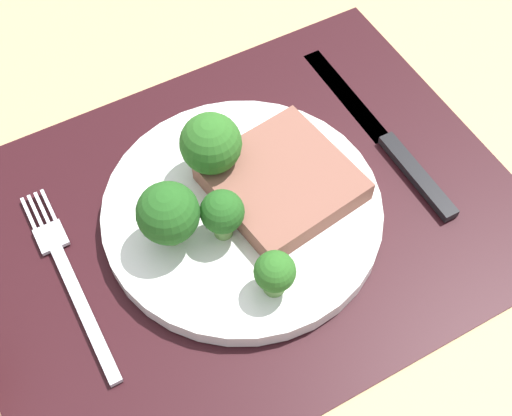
# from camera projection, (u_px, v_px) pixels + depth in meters

# --- Properties ---
(ground_plane) EXTENTS (1.40, 1.10, 0.03)m
(ground_plane) POSITION_uv_depth(u_px,v_px,m) (243.00, 228.00, 0.60)
(ground_plane) COLOR tan
(placemat) EXTENTS (0.47, 0.35, 0.00)m
(placemat) POSITION_uv_depth(u_px,v_px,m) (242.00, 218.00, 0.59)
(placemat) COLOR black
(placemat) RESTS_ON ground_plane
(plate) EXTENTS (0.24, 0.24, 0.02)m
(plate) POSITION_uv_depth(u_px,v_px,m) (242.00, 212.00, 0.58)
(plate) COLOR white
(plate) RESTS_ON placemat
(steak) EXTENTS (0.12, 0.12, 0.02)m
(steak) POSITION_uv_depth(u_px,v_px,m) (282.00, 182.00, 0.57)
(steak) COLOR #8C5647
(steak) RESTS_ON plate
(broccoli_back_left) EXTENTS (0.04, 0.04, 0.05)m
(broccoli_back_left) POSITION_uv_depth(u_px,v_px,m) (222.00, 213.00, 0.53)
(broccoli_back_left) COLOR #6B994C
(broccoli_back_left) RESTS_ON plate
(broccoli_center) EXTENTS (0.03, 0.03, 0.04)m
(broccoli_center) POSITION_uv_depth(u_px,v_px,m) (275.00, 273.00, 0.51)
(broccoli_center) COLOR #5B8942
(broccoli_center) RESTS_ON plate
(broccoli_near_fork) EXTENTS (0.05, 0.05, 0.07)m
(broccoli_near_fork) POSITION_uv_depth(u_px,v_px,m) (211.00, 144.00, 0.56)
(broccoli_near_fork) COLOR #6B994C
(broccoli_near_fork) RESTS_ON plate
(broccoli_front_edge) EXTENTS (0.05, 0.05, 0.06)m
(broccoli_front_edge) POSITION_uv_depth(u_px,v_px,m) (167.00, 212.00, 0.53)
(broccoli_front_edge) COLOR #6B994C
(broccoli_front_edge) RESTS_ON plate
(fork) EXTENTS (0.02, 0.19, 0.01)m
(fork) POSITION_uv_depth(u_px,v_px,m) (70.00, 278.00, 0.55)
(fork) COLOR silver
(fork) RESTS_ON placemat
(knife) EXTENTS (0.02, 0.23, 0.01)m
(knife) POSITION_uv_depth(u_px,v_px,m) (388.00, 142.00, 0.63)
(knife) COLOR black
(knife) RESTS_ON placemat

